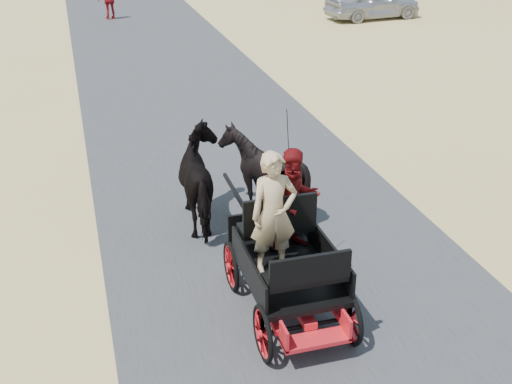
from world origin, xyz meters
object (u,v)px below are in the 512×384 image
object	(u,v)px
horse_right	(263,173)
car_a	(373,2)
carriage	(287,290)
horse_left	(205,181)
pedestrian	(109,0)

from	to	relation	value
horse_right	car_a	bearing A→B (deg)	-121.36
carriage	horse_right	xyz separation A→B (m)	(0.55, 3.00, 0.49)
horse_left	car_a	bearing A→B (deg)	-124.01
horse_left	pedestrian	bearing A→B (deg)	-89.78
horse_left	horse_right	bearing A→B (deg)	-180.00
horse_right	pedestrian	xyz separation A→B (m)	(-1.18, 20.02, 0.01)
pedestrian	car_a	size ratio (longest dim) A/B	0.40
horse_left	car_a	distance (m)	20.28
horse_left	car_a	size ratio (longest dim) A/B	0.46
pedestrian	car_a	bearing A→B (deg)	155.74
horse_right	car_a	xyz separation A→B (m)	(10.24, 16.81, -0.11)
horse_left	car_a	world-z (taller)	horse_left
carriage	horse_left	distance (m)	3.09
carriage	horse_left	xyz separation A→B (m)	(-0.55, 3.00, 0.49)
horse_right	car_a	size ratio (longest dim) A/B	0.39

